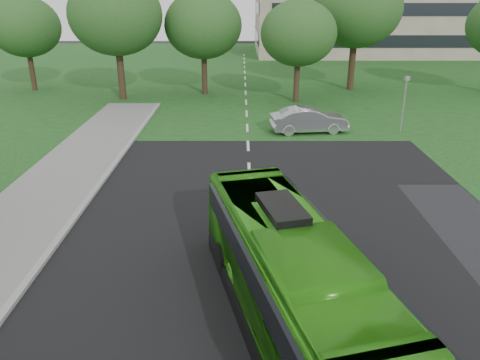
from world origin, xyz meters
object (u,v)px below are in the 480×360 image
Objects in this scene: bus at (294,281)px; tree_park_f at (25,27)px; tree_park_a at (116,15)px; tree_park_b at (203,25)px; tree_park_d at (357,9)px; tree_park_c at (299,33)px; camera_pole at (405,97)px; sedan at (309,120)px.

tree_park_f is at bearing 107.41° from bus.
tree_park_a is 7.28m from tree_park_b.
tree_park_a is at bearing -168.19° from tree_park_d.
tree_park_d is at bearing 60.98° from bus.
tree_park_f is at bearing 157.07° from tree_park_a.
tree_park_d reaches higher than tree_park_c.
tree_park_a is at bearing 176.06° from tree_park_c.
tree_park_c is at bearing -22.33° from tree_park_b.
tree_park_f reaches higher than camera_pole.
bus is 2.97× the size of camera_pole.
sedan is at bearing -91.02° from tree_park_c.
tree_park_a is 0.95× the size of tree_park_d.
tree_park_a is 2.77× the size of camera_pole.
tree_park_a reaches higher than tree_park_c.
sedan is (7.69, -12.55, -5.07)m from tree_park_b.
bus is 2.17× the size of sedan.
tree_park_f is at bearing 140.18° from camera_pole.
tree_park_f is (-9.20, 3.89, -1.15)m from tree_park_a.
tree_park_f is (-29.62, -0.38, -1.51)m from tree_park_d.
tree_park_c is 10.43m from sedan.
camera_pole is at bearing 50.56° from bus.
tree_park_d is 1.27× the size of tree_park_f.
tree_park_c is at bearing 69.28° from bus.
tree_park_a is at bearing 139.04° from camera_pole.
camera_pole is (6.00, -0.00, 1.52)m from sedan.
tree_park_a is at bearing 47.13° from sedan.
camera_pole is at bearing -25.56° from tree_park_f.
tree_park_b is at bearing 23.98° from sedan.
bus is 21.32m from camera_pole.
bus is (11.51, -29.63, -5.31)m from tree_park_a.
tree_park_d reaches higher than tree_park_b.
sedan is at bearing -35.37° from tree_park_a.
tree_park_f is at bearing -179.27° from tree_park_d.
sedan is at bearing -58.52° from tree_park_b.
tree_park_a reaches higher than tree_park_f.
bus is at bearing -81.72° from tree_park_b.
tree_park_b is 1.05× the size of tree_park_f.
sedan is 6.19m from camera_pole.
tree_park_c is 1.62× the size of sedan.
tree_park_f is 1.67× the size of sedan.
tree_park_b reaches higher than sedan.
tree_park_a is 1.21× the size of tree_park_f.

